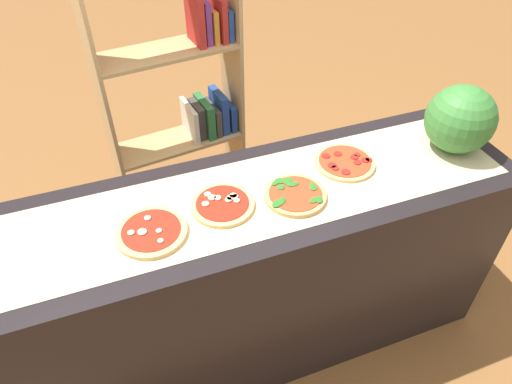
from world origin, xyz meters
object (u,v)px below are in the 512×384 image
(pizza_mushroom_1, at_px, (223,204))
(pizza_pepperoni_3, at_px, (345,162))
(pizza_spinach_2, at_px, (295,195))
(watermelon, at_px, (460,119))
(bookshelf, at_px, (189,111))
(pizza_mushroom_0, at_px, (151,232))

(pizza_mushroom_1, xyz_separation_m, pizza_pepperoni_3, (0.54, 0.07, -0.00))
(pizza_mushroom_1, xyz_separation_m, pizza_spinach_2, (0.27, -0.05, 0.00))
(pizza_spinach_2, bearing_deg, watermelon, 4.69)
(pizza_spinach_2, bearing_deg, pizza_mushroom_1, 170.14)
(pizza_mushroom_1, bearing_deg, pizza_spinach_2, -9.86)
(pizza_spinach_2, bearing_deg, pizza_pepperoni_3, 22.45)
(pizza_mushroom_1, distance_m, watermelon, 1.03)
(pizza_spinach_2, distance_m, bookshelf, 1.12)
(watermelon, xyz_separation_m, bookshelf, (-0.91, 1.03, -0.36))
(pizza_mushroom_0, xyz_separation_m, pizza_spinach_2, (0.54, -0.00, 0.00))
(pizza_mushroom_1, bearing_deg, pizza_pepperoni_3, 6.85)
(pizza_mushroom_0, height_order, pizza_mushroom_1, pizza_mushroom_0)
(pizza_pepperoni_3, xyz_separation_m, bookshelf, (-0.42, 0.98, -0.23))
(watermelon, height_order, bookshelf, bookshelf)
(pizza_mushroom_0, bearing_deg, pizza_spinach_2, -0.06)
(pizza_pepperoni_3, bearing_deg, bookshelf, 113.53)
(bookshelf, bearing_deg, pizza_spinach_2, -81.99)
(watermelon, bearing_deg, bookshelf, 131.51)
(pizza_mushroom_1, relative_size, pizza_pepperoni_3, 0.96)
(pizza_mushroom_0, bearing_deg, watermelon, 2.71)
(pizza_mushroom_1, distance_m, pizza_pepperoni_3, 0.55)
(pizza_mushroom_0, bearing_deg, pizza_mushroom_1, 9.71)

